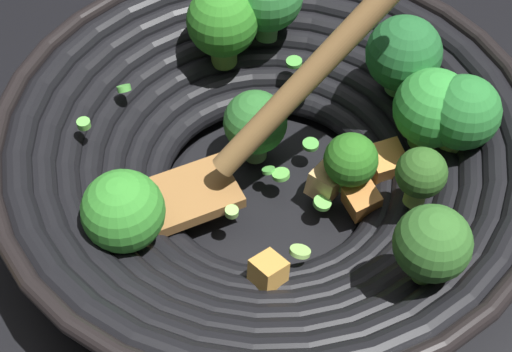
# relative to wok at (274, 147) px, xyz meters

# --- Properties ---
(ground_plane) EXTENTS (4.00, 4.00, 0.00)m
(ground_plane) POSITION_rel_wok_xyz_m (-0.00, -0.00, -0.06)
(ground_plane) COLOR black
(wok) EXTENTS (0.41, 0.45, 0.23)m
(wok) POSITION_rel_wok_xyz_m (0.00, 0.00, 0.00)
(wok) COLOR black
(wok) RESTS_ON ground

